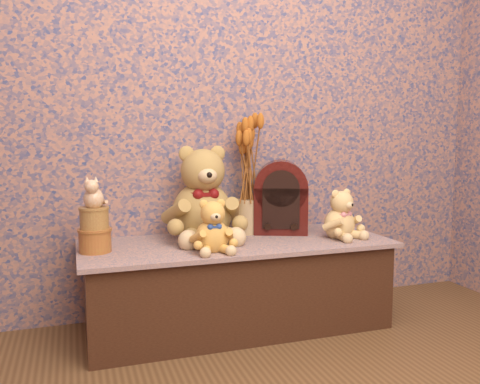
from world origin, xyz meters
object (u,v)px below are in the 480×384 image
(cathedral_radio, at_px, (281,196))
(biscuit_tin_lower, at_px, (95,241))
(teddy_small, at_px, (340,212))
(ceramic_vase, at_px, (247,217))
(cat_figurine, at_px, (93,192))
(teddy_medium, at_px, (212,223))
(teddy_large, at_px, (202,189))

(cathedral_radio, distance_m, biscuit_tin_lower, 0.95)
(teddy_small, relative_size, ceramic_vase, 1.45)
(ceramic_vase, relative_size, cat_figurine, 1.27)
(teddy_medium, xyz_separation_m, cat_figurine, (-0.48, 0.14, 0.14))
(biscuit_tin_lower, height_order, cat_figurine, cat_figurine)
(biscuit_tin_lower, xyz_separation_m, cat_figurine, (0.00, 0.00, 0.21))
(teddy_medium, height_order, ceramic_vase, teddy_medium)
(ceramic_vase, height_order, biscuit_tin_lower, ceramic_vase)
(teddy_large, xyz_separation_m, teddy_small, (0.64, -0.19, -0.11))
(cathedral_radio, relative_size, biscuit_tin_lower, 2.72)
(teddy_small, height_order, cat_figurine, cat_figurine)
(teddy_medium, height_order, cat_figurine, cat_figurine)
(teddy_medium, distance_m, biscuit_tin_lower, 0.51)
(teddy_small, distance_m, cathedral_radio, 0.31)
(cathedral_radio, relative_size, cat_figurine, 2.68)
(biscuit_tin_lower, bearing_deg, cathedral_radio, 9.04)
(teddy_medium, distance_m, cathedral_radio, 0.53)
(teddy_large, distance_m, cathedral_radio, 0.42)
(teddy_medium, bearing_deg, biscuit_tin_lower, 164.48)
(teddy_large, height_order, teddy_medium, teddy_large)
(teddy_large, xyz_separation_m, cathedral_radio, (0.42, 0.02, -0.06))
(ceramic_vase, relative_size, biscuit_tin_lower, 1.29)
(ceramic_vase, bearing_deg, teddy_medium, -130.89)
(teddy_large, bearing_deg, teddy_medium, -94.16)
(teddy_large, bearing_deg, cat_figurine, -165.50)
(biscuit_tin_lower, bearing_deg, ceramic_vase, 12.29)
(teddy_medium, xyz_separation_m, biscuit_tin_lower, (-0.48, 0.14, -0.07))
(teddy_large, distance_m, teddy_medium, 0.29)
(teddy_large, xyz_separation_m, biscuit_tin_lower, (-0.51, -0.12, -0.19))
(teddy_small, xyz_separation_m, biscuit_tin_lower, (-1.15, 0.07, -0.08))
(ceramic_vase, height_order, cat_figurine, cat_figurine)
(teddy_medium, relative_size, teddy_small, 0.95)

